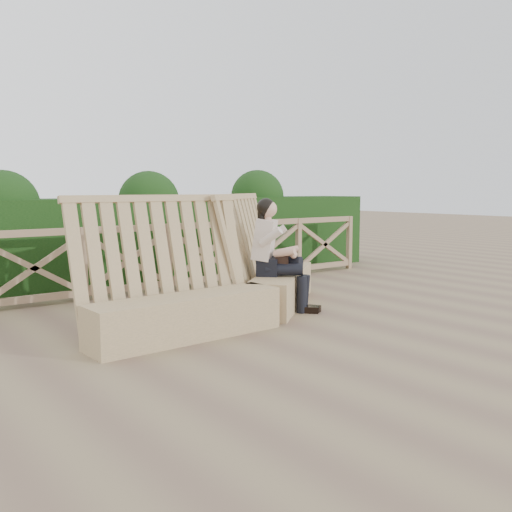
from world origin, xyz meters
TOP-DOWN VIEW (x-y plane):
  - ground at (0.00, 0.00)m, footprint 60.00×60.00m
  - bench at (0.36, 1.14)m, footprint 4.23×2.15m
  - woman at (1.10, 1.24)m, footprint 0.82×0.93m
  - guardrail at (0.00, 3.50)m, footprint 10.10×0.09m
  - hedge at (0.00, 4.70)m, footprint 12.00×1.20m

SIDE VIEW (x-z plane):
  - ground at x=0.00m, z-range 0.00..0.00m
  - bench at x=0.36m, z-range -0.40..1.22m
  - guardrail at x=0.00m, z-range 0.00..1.10m
  - hedge at x=0.00m, z-range 0.00..1.50m
  - woman at x=1.10m, z-range 0.05..1.59m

